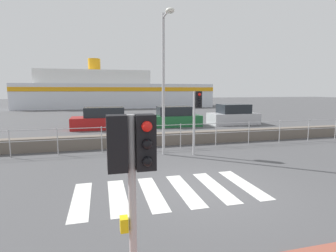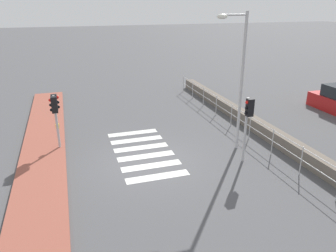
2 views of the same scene
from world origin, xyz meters
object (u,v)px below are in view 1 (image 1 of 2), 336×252
traffic_light_far (197,108)px  parked_car_red (104,120)px  parked_car_silver (233,116)px  streetlamp (165,68)px  parked_car_green (174,118)px  traffic_light_near (131,159)px  ferry_boat (114,92)px

traffic_light_far → parked_car_red: bearing=112.7°
traffic_light_far → parked_car_silver: (6.41, 8.71, -1.28)m
streetlamp → parked_car_green: streetlamp is taller
streetlamp → parked_car_silver: streetlamp is taller
streetlamp → traffic_light_near: bearing=-106.9°
traffic_light_far → parked_car_silver: bearing=53.7°
traffic_light_near → streetlamp: bearing=73.1°
parked_car_green → parked_car_silver: size_ratio=1.04×
traffic_light_near → parked_car_silver: bearing=57.8°
traffic_light_far → ferry_boat: ferry_boat is taller
ferry_boat → parked_car_red: size_ratio=6.41×
parked_car_silver → streetlamp: bearing=-132.0°
parked_car_red → streetlamp: bearing=-74.9°
parked_car_green → ferry_boat: bearing=98.1°
parked_car_silver → traffic_light_far: bearing=-126.3°
traffic_light_near → parked_car_green: 16.56m
traffic_light_far → streetlamp: streetlamp is taller
traffic_light_near → parked_car_red: bearing=90.5°
traffic_light_near → parked_car_silver: traffic_light_near is taller
ferry_boat → parked_car_silver: size_ratio=7.45×
traffic_light_near → parked_car_green: traffic_light_near is taller
streetlamp → parked_car_silver: 11.91m
traffic_light_near → ferry_boat: size_ratio=0.08×
traffic_light_far → parked_car_red: 9.53m
traffic_light_far → parked_car_silver: size_ratio=0.69×
ferry_boat → parked_car_silver: ferry_boat is taller
parked_car_green → parked_car_red: bearing=180.0°
streetlamp → parked_car_silver: (7.73, 8.58, -2.92)m
streetlamp → ferry_boat: 31.71m
parked_car_green → parked_car_silver: (4.95, -0.00, 0.05)m
traffic_light_near → traffic_light_far: traffic_light_far is taller
parked_car_red → parked_car_silver: parked_car_silver is taller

